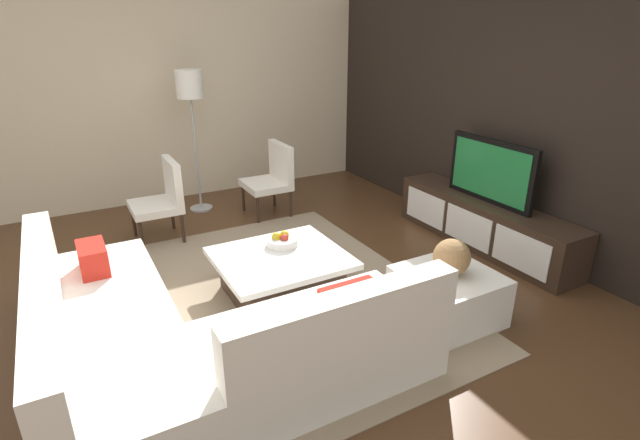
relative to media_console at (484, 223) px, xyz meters
The scene contains 14 objects.
ground_plane 2.41m from the media_console, 90.00° to the right, with size 14.00×14.00×0.00m, color #4C301C.
feature_wall_back 1.19m from the media_console, 90.00° to the left, with size 6.40×0.12×2.80m, color black.
side_wall_left 4.05m from the media_console, 145.54° to the right, with size 0.12×5.20×2.80m, color beige.
area_rug 2.41m from the media_console, 92.39° to the right, with size 3.26×2.60×0.01m, color gray.
media_console is the anchor object (origin of this frame).
television 0.57m from the media_console, 90.00° to the left, with size 1.06×0.06×0.64m.
sectional_couch 3.31m from the media_console, 81.08° to the right, with size 2.38×2.36×0.79m.
coffee_table 2.30m from the media_console, 92.49° to the right, with size 0.95×1.06×0.38m.
accent_chair_near 3.42m from the media_console, 122.38° to the right, with size 0.55×0.50×0.87m.
floor_lamp 3.62m from the media_console, 137.68° to the right, with size 0.31×0.31×1.71m.
ottoman 1.56m from the media_console, 56.29° to the right, with size 0.70×0.70×0.40m, color white.
fruit_bowl 2.22m from the media_console, 97.27° to the right, with size 0.28×0.28×0.13m.
accent_chair_far 2.51m from the media_console, 141.87° to the right, with size 0.56×0.50×0.87m.
decorative_ball 1.58m from the media_console, 56.29° to the right, with size 0.29×0.29×0.29m, color #997247.
Camera 1 is at (3.28, -1.39, 2.19)m, focal length 27.16 mm.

